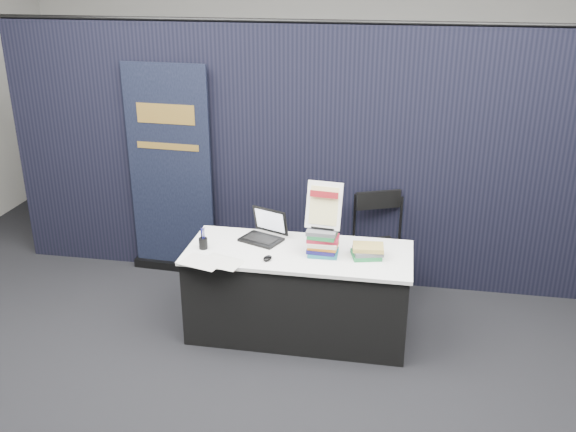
% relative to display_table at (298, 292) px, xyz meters
% --- Properties ---
extents(floor, '(8.00, 8.00, 0.00)m').
position_rel_display_table_xyz_m(floor, '(0.00, -0.55, -0.38)').
color(floor, black).
rests_on(floor, ground).
extents(wall_back, '(8.00, 0.02, 3.50)m').
position_rel_display_table_xyz_m(wall_back, '(0.00, 3.45, 1.37)').
color(wall_back, '#ABA8A1').
rests_on(wall_back, floor).
extents(drape_partition, '(6.00, 0.08, 2.40)m').
position_rel_display_table_xyz_m(drape_partition, '(0.00, 1.05, 0.82)').
color(drape_partition, black).
rests_on(drape_partition, floor).
extents(display_table, '(1.80, 0.75, 0.75)m').
position_rel_display_table_xyz_m(display_table, '(0.00, 0.00, 0.00)').
color(display_table, black).
rests_on(display_table, floor).
extents(laptop, '(0.39, 0.37, 0.25)m').
position_rel_display_table_xyz_m(laptop, '(-0.34, 0.18, 0.43)').
color(laptop, black).
rests_on(laptop, display_table).
extents(mouse, '(0.08, 0.11, 0.03)m').
position_rel_display_table_xyz_m(mouse, '(-0.21, -0.20, 0.39)').
color(mouse, black).
rests_on(mouse, display_table).
extents(brochure_left, '(0.32, 0.26, 0.00)m').
position_rel_display_table_xyz_m(brochure_left, '(-0.53, -0.32, 0.38)').
color(brochure_left, silver).
rests_on(brochure_left, display_table).
extents(brochure_mid, '(0.37, 0.30, 0.00)m').
position_rel_display_table_xyz_m(brochure_mid, '(-0.70, -0.33, 0.38)').
color(brochure_mid, silver).
rests_on(brochure_mid, display_table).
extents(brochure_right, '(0.33, 0.28, 0.00)m').
position_rel_display_table_xyz_m(brochure_right, '(-0.56, -0.29, 0.38)').
color(brochure_right, beige).
rests_on(brochure_right, display_table).
extents(pen_cup, '(0.09, 0.09, 0.09)m').
position_rel_display_table_xyz_m(pen_cup, '(-0.76, -0.09, 0.42)').
color(pen_cup, black).
rests_on(pen_cup, display_table).
extents(book_stack_tall, '(0.24, 0.19, 0.22)m').
position_rel_display_table_xyz_m(book_stack_tall, '(0.20, -0.03, 0.48)').
color(book_stack_tall, '#1D606E').
rests_on(book_stack_tall, display_table).
extents(book_stack_short, '(0.26, 0.22, 0.10)m').
position_rel_display_table_xyz_m(book_stack_short, '(0.54, -0.02, 0.42)').
color(book_stack_short, '#1E733B').
rests_on(book_stack_short, display_table).
extents(info_sign, '(0.29, 0.16, 0.38)m').
position_rel_display_table_xyz_m(info_sign, '(0.20, -0.00, 0.77)').
color(info_sign, black).
rests_on(info_sign, book_stack_tall).
extents(pullup_banner, '(0.88, 0.15, 2.05)m').
position_rel_display_table_xyz_m(pullup_banner, '(-1.40, 0.95, 0.53)').
color(pullup_banner, black).
rests_on(pullup_banner, floor).
extents(stacking_chair, '(0.57, 0.59, 0.97)m').
position_rel_display_table_xyz_m(stacking_chair, '(0.58, 0.74, 0.17)').
color(stacking_chair, black).
rests_on(stacking_chair, floor).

